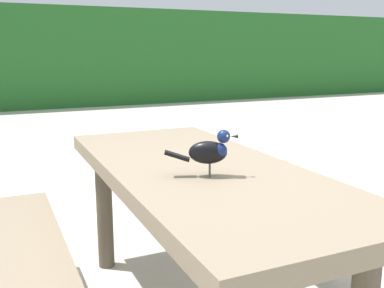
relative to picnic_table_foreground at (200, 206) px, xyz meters
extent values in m
cube|color=#235B23|center=(0.11, 8.84, 0.51)|extent=(28.00, 1.60, 2.13)
cube|color=#84725B|center=(0.00, 0.00, 0.15)|extent=(0.77, 1.80, 0.07)
cylinder|color=brown|center=(-0.26, 0.70, -0.22)|extent=(0.09, 0.09, 0.67)
cylinder|color=brown|center=(0.27, 0.70, -0.22)|extent=(0.09, 0.09, 0.67)
cube|color=#84725B|center=(-0.70, 0.00, -0.14)|extent=(0.29, 1.71, 0.05)
cylinder|color=brown|center=(-0.70, 0.64, -0.36)|extent=(0.07, 0.07, 0.39)
cube|color=#84725B|center=(0.70, 0.00, -0.14)|extent=(0.29, 1.71, 0.05)
cylinder|color=brown|center=(0.70, 0.64, -0.36)|extent=(0.07, 0.07, 0.39)
ellipsoid|color=black|center=(-0.04, -0.16, 0.28)|extent=(0.17, 0.12, 0.09)
ellipsoid|color=navy|center=(-0.01, -0.18, 0.29)|extent=(0.09, 0.08, 0.06)
sphere|color=navy|center=(0.01, -0.19, 0.34)|extent=(0.05, 0.05, 0.05)
sphere|color=#EAE08C|center=(0.03, -0.17, 0.35)|extent=(0.01, 0.01, 0.01)
sphere|color=#EAE08C|center=(0.01, -0.21, 0.35)|extent=(0.01, 0.01, 0.01)
cone|color=black|center=(0.05, -0.20, 0.34)|extent=(0.03, 0.03, 0.02)
cube|color=black|center=(-0.15, -0.12, 0.27)|extent=(0.10, 0.07, 0.04)
cylinder|color=#47423D|center=(-0.03, -0.15, 0.21)|extent=(0.01, 0.01, 0.05)
cylinder|color=#47423D|center=(-0.04, -0.18, 0.21)|extent=(0.01, 0.01, 0.05)
camera|label=1|loc=(-0.79, -1.67, 0.67)|focal=41.69mm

